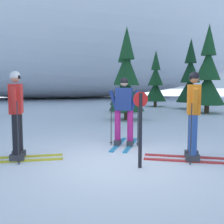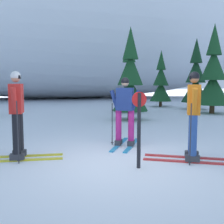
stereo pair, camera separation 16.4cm
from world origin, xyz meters
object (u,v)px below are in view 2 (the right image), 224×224
Objects in this scene: pine_tree_left at (130,81)px; pine_tree_right at (213,76)px; skier_orange_jacket at (193,114)px; pine_tree_center_right at (161,83)px; skier_navy_jacket at (125,111)px; pine_tree_far_right at (196,80)px; pine_tree_center_left at (129,80)px; skier_red_jacket at (17,113)px; trail_marker_post at (139,125)px.

pine_tree_left is 5.06m from pine_tree_right.
skier_orange_jacket is 13.01m from pine_tree_center_right.
pine_tree_left is at bearing 82.81° from skier_orange_jacket.
skier_navy_jacket is 0.41× the size of pine_tree_far_right.
skier_navy_jacket is 5.06m from pine_tree_left.
pine_tree_center_left is 4.21m from pine_tree_center_right.
skier_navy_jacket is 0.42× the size of pine_tree_center_left.
pine_tree_right reaches higher than skier_navy_jacket.
pine_tree_center_left is at bearing 72.69° from pine_tree_left.
skier_navy_jacket is 0.38× the size of pine_tree_right.
skier_orange_jacket is 3.59m from skier_red_jacket.
pine_tree_right is (4.89, 1.26, 0.27)m from pine_tree_left.
pine_tree_right is (3.96, -1.71, 0.20)m from pine_tree_center_left.
pine_tree_far_right reaches higher than skier_navy_jacket.
pine_tree_center_left is at bearing -138.46° from pine_tree_center_right.
pine_tree_right is at bearing -100.35° from pine_tree_far_right.
pine_tree_left reaches higher than trail_marker_post.
pine_tree_center_left is (5.16, 8.23, 0.74)m from skier_red_jacket.
pine_tree_left is 6.85m from trail_marker_post.
pine_tree_far_right reaches higher than pine_tree_center_right.
pine_tree_right is at bearing 48.28° from trail_marker_post.
pine_tree_left reaches higher than pine_tree_center_right.
pine_tree_far_right is at bearing 49.64° from skier_navy_jacket.
pine_tree_center_right is 13.70m from trail_marker_post.
trail_marker_post is at bearing -29.17° from skier_red_jacket.
skier_red_jacket is 0.43× the size of pine_tree_far_right.
pine_tree_center_left is at bearing -172.03° from pine_tree_far_right.
skier_orange_jacket is at bearing 9.05° from trail_marker_post.
pine_tree_center_right is (8.31, 11.02, 0.58)m from skier_red_jacket.
trail_marker_post is at bearing -116.46° from pine_tree_center_right.
pine_tree_far_right is at bearing 34.01° from pine_tree_left.
trail_marker_post is at bearing -107.31° from pine_tree_left.
pine_tree_center_right is 0.81× the size of pine_tree_right.
pine_tree_center_left is at bearing 79.48° from skier_orange_jacket.
trail_marker_post is (-6.91, -7.75, -1.10)m from pine_tree_right.
pine_tree_right is 1.08× the size of pine_tree_far_right.
pine_tree_center_right is 2.51m from pine_tree_far_right.
skier_orange_jacket is 1.85m from skier_navy_jacket.
pine_tree_left is (4.23, 5.26, 0.68)m from skier_red_jacket.
skier_orange_jacket is at bearing -59.76° from skier_navy_jacket.
skier_red_jacket is 13.81m from pine_tree_center_right.
pine_tree_center_right is (3.15, 2.79, -0.16)m from pine_tree_center_left.
pine_tree_right reaches higher than pine_tree_far_right.
skier_navy_jacket is at bearing -137.99° from pine_tree_right.
pine_tree_right is (9.12, 6.52, 0.94)m from skier_red_jacket.
skier_orange_jacket is 6.38m from pine_tree_left.
skier_red_jacket is at bearing -127.01° from pine_tree_center_right.
pine_tree_right is 10.44m from trail_marker_post.
skier_red_jacket is 0.45× the size of pine_tree_center_left.
pine_tree_center_left is 1.10× the size of pine_tree_center_right.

